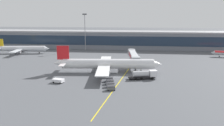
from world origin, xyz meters
name	(u,v)px	position (x,y,z in m)	size (l,w,h in m)	color
ground_plane	(116,76)	(0.00, 0.00, 0.00)	(700.00, 700.00, 0.00)	#515459
apron_lead_in_line	(124,75)	(3.23, 2.00, 0.00)	(0.30, 80.00, 0.01)	yellow
terminal_building	(104,39)	(-15.68, 74.84, 6.28)	(183.89, 16.87, 12.53)	slate
main_airliner	(107,64)	(-4.10, 5.90, 3.68)	(45.77, 36.51, 11.25)	white
jet_bridge	(133,56)	(6.45, 20.08, 4.72)	(6.27, 24.51, 6.38)	#B2B7BC
fuel_tanker	(145,74)	(11.16, -2.26, 1.75)	(11.09, 4.94, 3.25)	#232326
pushback_tug	(58,80)	(-19.49, -10.49, 0.85)	(4.15, 2.95, 1.40)	white
baggage_cart_0	(111,88)	(0.11, -16.29, 0.78)	(2.89, 2.04, 1.48)	#595B60
baggage_cart_1	(110,85)	(-0.48, -13.15, 0.78)	(2.89, 2.04, 1.48)	gray
baggage_cart_2	(110,82)	(-1.07, -10.00, 0.78)	(2.89, 2.04, 1.48)	#595B60
baggage_cart_3	(109,79)	(-1.66, -6.86, 0.78)	(2.89, 2.04, 1.48)	gray
commuter_jet_far	(22,48)	(-63.68, 46.10, 3.11)	(34.26, 27.24, 9.17)	silver
apron_light_mast_0	(85,29)	(-27.04, 62.88, 14.34)	(2.80, 0.50, 24.66)	gray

